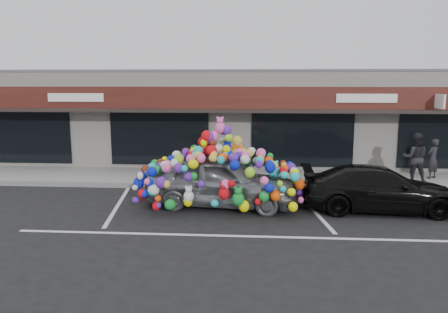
# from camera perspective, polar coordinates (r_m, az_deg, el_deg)

# --- Properties ---
(ground) EXTENTS (90.00, 90.00, 0.00)m
(ground) POSITION_cam_1_polar(r_m,az_deg,el_deg) (13.30, -0.59, -6.89)
(ground) COLOR black
(ground) RESTS_ON ground
(shop_building) EXTENTS (24.00, 7.20, 4.31)m
(shop_building) POSITION_cam_1_polar(r_m,az_deg,el_deg) (21.23, 1.26, 5.32)
(shop_building) COLOR silver
(shop_building) RESTS_ON ground
(sidewalk) EXTENTS (26.00, 3.00, 0.15)m
(sidewalk) POSITION_cam_1_polar(r_m,az_deg,el_deg) (17.14, 0.50, -2.82)
(sidewalk) COLOR gray
(sidewalk) RESTS_ON ground
(kerb) EXTENTS (26.00, 0.18, 0.16)m
(kerb) POSITION_cam_1_polar(r_m,az_deg,el_deg) (15.68, 0.16, -4.01)
(kerb) COLOR slate
(kerb) RESTS_ON ground
(parking_stripe_left) EXTENTS (0.73, 4.37, 0.01)m
(parking_stripe_left) POSITION_cam_1_polar(r_m,az_deg,el_deg) (14.10, -13.67, -6.18)
(parking_stripe_left) COLOR silver
(parking_stripe_left) RESTS_ON ground
(parking_stripe_mid) EXTENTS (0.73, 4.37, 0.01)m
(parking_stripe_mid) POSITION_cam_1_polar(r_m,az_deg,el_deg) (13.56, 11.45, -6.74)
(parking_stripe_mid) COLOR silver
(parking_stripe_mid) RESTS_ON ground
(lane_line) EXTENTS (14.00, 0.12, 0.01)m
(lane_line) POSITION_cam_1_polar(r_m,az_deg,el_deg) (11.11, 8.93, -10.39)
(lane_line) COLOR silver
(lane_line) RESTS_ON ground
(toy_car) EXTENTS (3.34, 5.15, 2.88)m
(toy_car) POSITION_cam_1_polar(r_m,az_deg,el_deg) (13.41, -0.38, -2.45)
(toy_car) COLOR #979BA1
(toy_car) RESTS_ON ground
(black_sedan) EXTENTS (2.03, 4.66, 1.33)m
(black_sedan) POSITION_cam_1_polar(r_m,az_deg,el_deg) (13.80, 19.65, -3.98)
(black_sedan) COLOR black
(black_sedan) RESTS_ON ground
(pedestrian_a) EXTENTS (0.67, 0.62, 1.53)m
(pedestrian_a) POSITION_cam_1_polar(r_m,az_deg,el_deg) (18.41, 25.60, -0.25)
(pedestrian_a) COLOR black
(pedestrian_a) RESTS_ON sidewalk
(pedestrian_b) EXTENTS (0.99, 0.83, 1.83)m
(pedestrian_b) POSITION_cam_1_polar(r_m,az_deg,el_deg) (17.38, 23.66, -0.15)
(pedestrian_b) COLOR black
(pedestrian_b) RESTS_ON sidewalk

